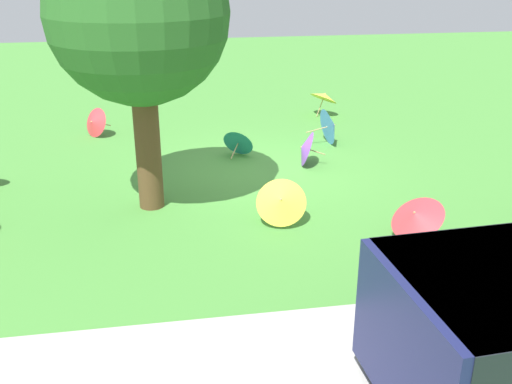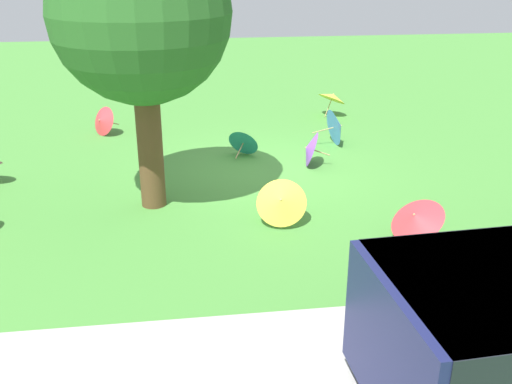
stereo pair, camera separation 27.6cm
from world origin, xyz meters
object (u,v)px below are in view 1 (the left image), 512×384
object	(u,v)px
shade_tree	(138,15)
parasol_red_1	(416,216)
parasol_yellow_2	(324,96)
parasol_red_2	(94,122)
parasol_purple_0	(304,148)
parasol_blue_0	(331,126)
parasol_yellow_1	(281,201)
parasol_teal_0	(239,141)

from	to	relation	value
shade_tree	parasol_red_1	xyz separation A→B (m)	(-3.98, 2.13, -2.78)
shade_tree	parasol_yellow_2	xyz separation A→B (m)	(-4.67, -5.50, -2.72)
shade_tree	parasol_red_2	xyz separation A→B (m)	(1.36, -4.49, -2.89)
parasol_purple_0	parasol_red_1	size ratio (longest dim) A/B	0.75
parasol_blue_0	parasol_yellow_1	bearing A→B (deg)	63.66
parasol_red_1	parasol_red_2	size ratio (longest dim) A/B	1.32
shade_tree	parasol_yellow_2	size ratio (longest dim) A/B	4.59
parasol_teal_0	parasol_red_1	xyz separation A→B (m)	(-2.07, 4.61, 0.15)
shade_tree	parasol_blue_0	world-z (taller)	shade_tree
shade_tree	parasol_red_1	distance (m)	5.30
parasol_blue_0	parasol_yellow_1	world-z (taller)	parasol_blue_0
parasol_teal_0	parasol_red_1	distance (m)	5.06
shade_tree	parasol_yellow_2	distance (m)	7.72
parasol_yellow_2	parasol_red_2	bearing A→B (deg)	9.55
parasol_yellow_1	parasol_red_2	distance (m)	6.59
parasol_blue_0	parasol_yellow_1	xyz separation A→B (m)	(2.04, 4.11, -0.01)
parasol_blue_0	shade_tree	bearing A→B (deg)	35.86
shade_tree	parasol_teal_0	world-z (taller)	shade_tree
parasol_purple_0	parasol_yellow_2	bearing A→B (deg)	-111.28
parasol_red_1	parasol_teal_0	bearing A→B (deg)	-65.82
parasol_purple_0	parasol_yellow_1	xyz separation A→B (m)	(1.07, 2.77, 0.05)
parasol_red_1	parasol_purple_0	bearing A→B (deg)	-77.92
parasol_teal_0	shade_tree	bearing A→B (deg)	52.49
shade_tree	parasol_yellow_1	size ratio (longest dim) A/B	4.90
parasol_teal_0	parasol_yellow_2	world-z (taller)	parasol_yellow_2
shade_tree	parasol_purple_0	distance (m)	4.59
parasol_teal_0	parasol_yellow_1	bearing A→B (deg)	93.01
parasol_purple_0	parasol_yellow_2	xyz separation A→B (m)	(-1.50, -3.86, 0.16)
parasol_red_2	shade_tree	bearing A→B (deg)	106.84
parasol_purple_0	parasol_yellow_2	world-z (taller)	parasol_yellow_2
parasol_yellow_2	shade_tree	bearing A→B (deg)	49.66
parasol_purple_0	parasol_red_2	world-z (taller)	parasol_purple_0
parasol_red_2	parasol_red_1	bearing A→B (deg)	128.88
parasol_blue_0	parasol_yellow_1	size ratio (longest dim) A/B	0.90
parasol_teal_0	parasol_red_1	bearing A→B (deg)	114.18
shade_tree	parasol_yellow_1	distance (m)	3.70
shade_tree	parasol_teal_0	distance (m)	4.29
parasol_purple_0	parasol_red_2	size ratio (longest dim) A/B	0.99
parasol_yellow_1	parasol_yellow_2	size ratio (longest dim) A/B	0.94
parasol_blue_0	parasol_yellow_2	world-z (taller)	parasol_blue_0
parasol_teal_0	parasol_blue_0	xyz separation A→B (m)	(-2.23, -0.50, 0.10)
parasol_purple_0	parasol_yellow_1	bearing A→B (deg)	68.80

